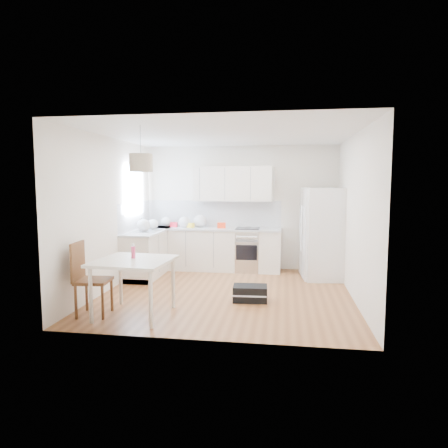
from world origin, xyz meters
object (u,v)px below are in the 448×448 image
object	(u,v)px
dining_chair	(94,279)
gym_bag	(250,293)
refrigerator	(323,233)
dining_table	(134,266)

from	to	relation	value
dining_chair	gym_bag	xyz separation A→B (m)	(2.16, 1.02, -0.41)
refrigerator	dining_table	bearing A→B (deg)	-142.24
dining_chair	gym_bag	bearing A→B (deg)	19.65
dining_chair	gym_bag	world-z (taller)	dining_chair
dining_table	gym_bag	size ratio (longest dim) A/B	2.01
refrigerator	gym_bag	world-z (taller)	refrigerator
refrigerator	gym_bag	distance (m)	2.33
dining_table	gym_bag	bearing A→B (deg)	34.37
dining_chair	gym_bag	distance (m)	2.42
dining_table	gym_bag	world-z (taller)	dining_table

